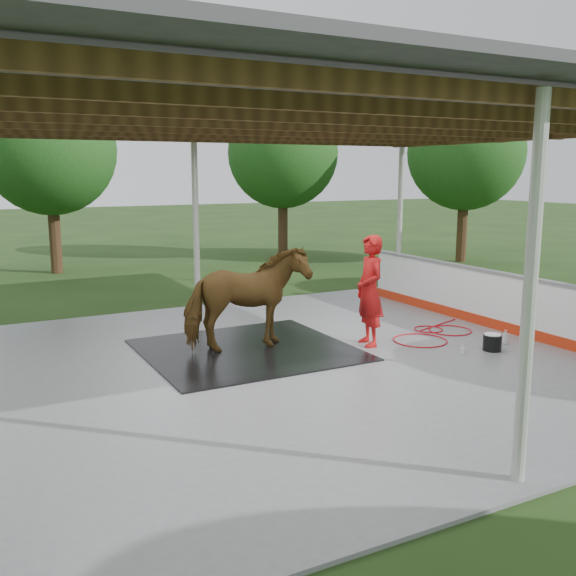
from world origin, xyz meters
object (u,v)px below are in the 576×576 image
dasher_board (500,302)px  wash_bucket (492,342)px  horse (247,299)px  handler (370,291)px

dasher_board → wash_bucket: bearing=-140.0°
dasher_board → horse: bearing=169.4°
handler → wash_bucket: 2.31m
handler → dasher_board: bearing=95.8°
handler → wash_bucket: size_ratio=6.22×
horse → handler: (2.10, -0.69, 0.07)m
horse → wash_bucket: horse is taller
horse → dasher_board: bearing=-97.0°
dasher_board → horse: size_ratio=3.77×
dasher_board → wash_bucket: (-1.27, -1.06, -0.39)m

